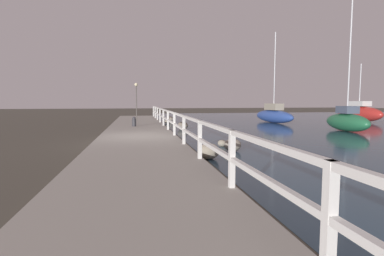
{
  "coord_description": "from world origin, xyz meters",
  "views": [
    {
      "loc": [
        -0.05,
        -13.05,
        1.84
      ],
      "look_at": [
        1.81,
        -3.05,
        0.91
      ],
      "focal_mm": 28.0,
      "sensor_mm": 36.0,
      "label": 1
    }
  ],
  "objects_px": {
    "sailboat_red": "(359,113)",
    "sailboat_green": "(347,121)",
    "dock_lamp": "(136,93)",
    "mooring_bollard": "(134,122)",
    "sailboat_blue": "(274,115)"
  },
  "relations": [
    {
      "from": "mooring_bollard",
      "to": "sailboat_blue",
      "type": "xyz_separation_m",
      "value": [
        11.42,
        5.15,
        0.05
      ]
    },
    {
      "from": "dock_lamp",
      "to": "sailboat_blue",
      "type": "distance_m",
      "value": 11.4
    },
    {
      "from": "dock_lamp",
      "to": "sailboat_green",
      "type": "distance_m",
      "value": 14.47
    },
    {
      "from": "sailboat_red",
      "to": "sailboat_green",
      "type": "xyz_separation_m",
      "value": [
        -6.87,
        -7.33,
        -0.12
      ]
    },
    {
      "from": "dock_lamp",
      "to": "sailboat_green",
      "type": "relative_size",
      "value": 0.37
    },
    {
      "from": "sailboat_blue",
      "to": "sailboat_red",
      "type": "xyz_separation_m",
      "value": [
        8.05,
        -0.03,
        0.11
      ]
    },
    {
      "from": "dock_lamp",
      "to": "sailboat_blue",
      "type": "relative_size",
      "value": 0.39
    },
    {
      "from": "mooring_bollard",
      "to": "dock_lamp",
      "type": "relative_size",
      "value": 0.2
    },
    {
      "from": "sailboat_blue",
      "to": "sailboat_red",
      "type": "distance_m",
      "value": 8.05
    },
    {
      "from": "sailboat_blue",
      "to": "sailboat_green",
      "type": "relative_size",
      "value": 0.96
    },
    {
      "from": "sailboat_red",
      "to": "mooring_bollard",
      "type": "bearing_deg",
      "value": -166.56
    },
    {
      "from": "dock_lamp",
      "to": "sailboat_red",
      "type": "xyz_separation_m",
      "value": [
        19.3,
        0.14,
        -1.66
      ]
    },
    {
      "from": "sailboat_blue",
      "to": "sailboat_green",
      "type": "bearing_deg",
      "value": -85.26
    },
    {
      "from": "dock_lamp",
      "to": "sailboat_green",
      "type": "bearing_deg",
      "value": -30.05
    },
    {
      "from": "dock_lamp",
      "to": "sailboat_green",
      "type": "xyz_separation_m",
      "value": [
        12.43,
        -7.19,
        -1.78
      ]
    }
  ]
}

